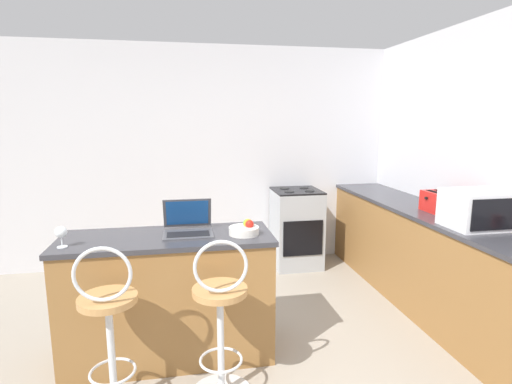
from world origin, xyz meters
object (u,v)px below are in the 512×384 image
(toaster, at_px, (437,202))
(wine_glass_tall, at_px, (61,233))
(bar_stool_near, at_px, (109,333))
(fruit_bowl, at_px, (245,229))
(microwave, at_px, (481,209))
(bar_stool_far, at_px, (221,323))
(laptop, at_px, (188,225))
(stove_range, at_px, (296,228))

(toaster, relative_size, wine_glass_tall, 1.76)
(bar_stool_near, xyz_separation_m, fruit_bowl, (0.88, 0.48, 0.46))
(microwave, bearing_deg, bar_stool_far, -170.54)
(laptop, height_order, toaster, laptop)
(stove_range, bearing_deg, microwave, -63.61)
(bar_stool_far, height_order, laptop, laptop)
(toaster, bearing_deg, wine_glass_tall, -170.89)
(stove_range, height_order, wine_glass_tall, wine_glass_tall)
(wine_glass_tall, bearing_deg, toaster, 9.11)
(bar_stool_near, relative_size, bar_stool_far, 1.00)
(bar_stool_far, bearing_deg, microwave, 9.46)
(bar_stool_near, height_order, toaster, toaster)
(stove_range, height_order, fruit_bowl, fruit_bowl)
(stove_range, bearing_deg, bar_stool_far, -117.00)
(fruit_bowl, bearing_deg, stove_range, 62.58)
(microwave, xyz_separation_m, wine_glass_tall, (-3.03, 0.06, -0.05))
(laptop, distance_m, stove_range, 2.12)
(fruit_bowl, xyz_separation_m, wine_glass_tall, (-1.22, -0.08, 0.06))
(laptop, bearing_deg, toaster, 7.38)
(bar_stool_near, distance_m, bar_stool_far, 0.65)
(bar_stool_near, bearing_deg, wine_glass_tall, 129.84)
(laptop, xyz_separation_m, fruit_bowl, (0.41, -0.12, -0.02))
(microwave, xyz_separation_m, stove_range, (-0.92, 1.86, -0.61))
(bar_stool_near, distance_m, wine_glass_tall, 0.73)
(laptop, bearing_deg, wine_glass_tall, -166.26)
(bar_stool_far, relative_size, laptop, 3.03)
(stove_range, xyz_separation_m, wine_glass_tall, (-2.11, -1.80, 0.56))
(bar_stool_near, relative_size, laptop, 3.03)
(microwave, relative_size, toaster, 2.09)
(laptop, relative_size, microwave, 0.68)
(bar_stool_far, bearing_deg, stove_range, 63.00)
(bar_stool_near, relative_size, fruit_bowl, 4.88)
(toaster, xyz_separation_m, wine_glass_tall, (-3.03, -0.49, 0.01))
(stove_range, relative_size, wine_glass_tall, 6.65)
(fruit_bowl, bearing_deg, wine_glass_tall, -176.10)
(laptop, distance_m, toaster, 2.24)
(bar_stool_near, bearing_deg, fruit_bowl, 28.58)
(microwave, bearing_deg, fruit_bowl, 175.52)
(stove_range, bearing_deg, bar_stool_near, -128.93)
(fruit_bowl, bearing_deg, bar_stool_near, -151.42)
(bar_stool_near, height_order, fruit_bowl, bar_stool_near)
(microwave, relative_size, wine_glass_tall, 3.66)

